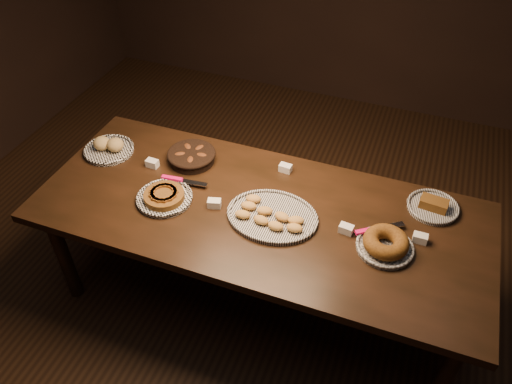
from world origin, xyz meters
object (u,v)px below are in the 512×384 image
(madeleine_platter, at_px, (271,216))
(buffet_table, at_px, (259,219))
(bundt_cake_plate, at_px, (385,244))
(apple_tart_plate, at_px, (165,197))

(madeleine_platter, bearing_deg, buffet_table, 168.57)
(madeleine_platter, bearing_deg, bundt_cake_plate, 14.27)
(apple_tart_plate, bearing_deg, buffet_table, 13.80)
(buffet_table, bearing_deg, madeleine_platter, -26.10)
(buffet_table, bearing_deg, bundt_cake_plate, -3.87)
(madeleine_platter, relative_size, bundt_cake_plate, 1.42)
(buffet_table, distance_m, madeleine_platter, 0.13)
(apple_tart_plate, xyz_separation_m, bundt_cake_plate, (1.17, 0.06, 0.02))
(bundt_cake_plate, bearing_deg, madeleine_platter, 167.72)
(apple_tart_plate, relative_size, madeleine_platter, 0.69)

